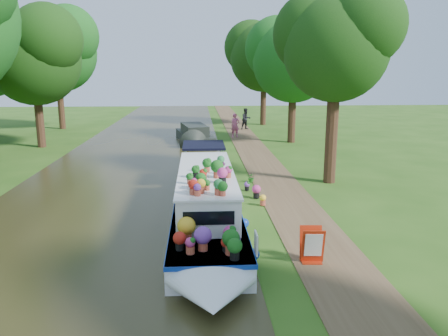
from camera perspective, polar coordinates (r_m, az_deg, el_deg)
ground at (r=18.07m, az=4.69°, el=-4.41°), size 100.00×100.00×0.00m
canal_water at (r=18.23m, az=-14.39°, el=-4.59°), size 10.00×100.00×0.02m
towpath at (r=18.27m, az=8.43°, el=-4.27°), size 2.20×100.00×0.03m
plant_boat at (r=15.35m, az=-2.34°, el=-4.16°), size 2.29×13.52×2.27m
tree_near_overhang at (r=21.17m, az=14.41°, el=15.82°), size 5.52×5.28×8.99m
tree_near_mid at (r=32.95m, az=9.07°, el=14.48°), size 6.90×6.60×9.40m
tree_near_far at (r=43.71m, az=5.24°, el=14.89°), size 7.59×7.26×10.30m
tree_far_c at (r=33.09m, az=-23.62°, el=13.76°), size 7.13×6.82×9.59m
tree_far_d at (r=43.10m, az=-21.06°, el=14.62°), size 8.05×7.70×10.85m
second_boat at (r=32.93m, az=-3.87°, el=4.32°), size 3.09×7.16×1.33m
sandwich_board at (r=12.60m, az=11.42°, el=-10.03°), size 0.64×0.53×1.00m
pedestrian_pink at (r=35.13m, az=1.47°, el=5.59°), size 0.78×0.60×1.91m
pedestrian_dark at (r=39.98m, az=2.89°, el=6.43°), size 1.13×1.01×1.90m
verge_plant at (r=21.09m, az=3.61°, el=-1.24°), size 0.52×0.48×0.48m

